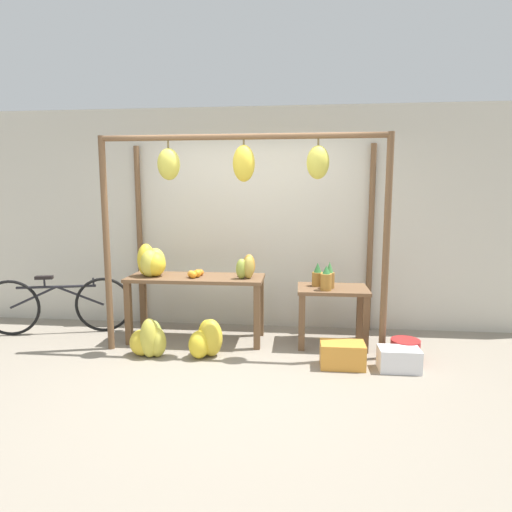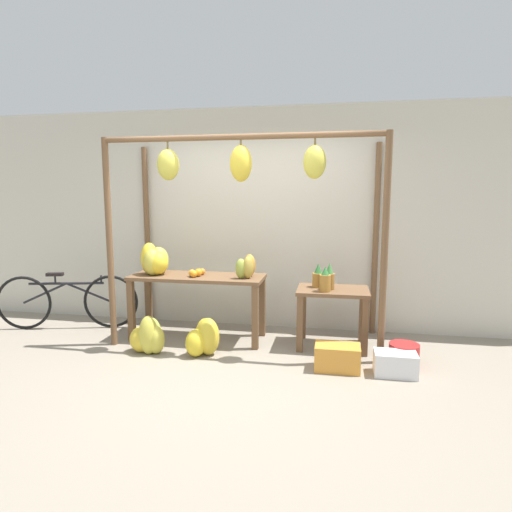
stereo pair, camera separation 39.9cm
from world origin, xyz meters
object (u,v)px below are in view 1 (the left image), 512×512
(banana_pile_on_table, at_px, (152,262))
(papaya_pile, at_px, (247,267))
(pineapple_cluster, at_px, (324,278))
(fruit_crate_white, at_px, (342,355))
(orange_pile, at_px, (196,274))
(blue_bucket, at_px, (405,351))
(fruit_crate_purple, at_px, (399,359))
(banana_pile_ground_left, at_px, (150,340))
(parked_bicycle, at_px, (58,305))
(banana_pile_ground_right, at_px, (207,339))

(banana_pile_on_table, distance_m, papaya_pile, 1.12)
(pineapple_cluster, height_order, fruit_crate_white, pineapple_cluster)
(pineapple_cluster, bearing_deg, papaya_pile, 179.55)
(orange_pile, height_order, blue_bucket, orange_pile)
(fruit_crate_purple, bearing_deg, banana_pile_on_table, 166.33)
(papaya_pile, bearing_deg, banana_pile_ground_left, -151.37)
(pineapple_cluster, height_order, banana_pile_ground_left, pineapple_cluster)
(banana_pile_ground_left, xyz_separation_m, parked_bicycle, (-1.39, 0.62, 0.19))
(banana_pile_on_table, height_order, pineapple_cluster, banana_pile_on_table)
(blue_bucket, relative_size, parked_bicycle, 0.17)
(banana_pile_on_table, distance_m, fruit_crate_purple, 2.91)
(banana_pile_on_table, relative_size, fruit_crate_purple, 1.10)
(blue_bucket, bearing_deg, orange_pile, 169.95)
(banana_pile_ground_right, height_order, fruit_crate_purple, banana_pile_ground_right)
(pineapple_cluster, xyz_separation_m, banana_pile_ground_left, (-1.86, -0.53, -0.61))
(banana_pile_ground_left, relative_size, fruit_crate_purple, 1.21)
(blue_bucket, distance_m, parked_bicycle, 4.11)
(fruit_crate_white, distance_m, fruit_crate_purple, 0.55)
(orange_pile, xyz_separation_m, blue_bucket, (2.29, -0.41, -0.69))
(papaya_pile, bearing_deg, orange_pile, -178.52)
(orange_pile, height_order, pineapple_cluster, pineapple_cluster)
(banana_pile_ground_right, height_order, fruit_crate_white, banana_pile_ground_right)
(banana_pile_ground_left, xyz_separation_m, banana_pile_ground_right, (0.61, 0.06, 0.01))
(fruit_crate_white, distance_m, papaya_pile, 1.43)
(banana_pile_on_table, bearing_deg, fruit_crate_purple, -13.67)
(banana_pile_ground_left, height_order, parked_bicycle, parked_bicycle)
(banana_pile_ground_right, distance_m, blue_bucket, 2.08)
(banana_pile_on_table, xyz_separation_m, banana_pile_ground_left, (0.14, -0.54, -0.75))
(papaya_pile, xyz_separation_m, fruit_crate_purple, (1.59, -0.65, -0.78))
(banana_pile_ground_left, bearing_deg, banana_pile_on_table, 104.70)
(fruit_crate_purple, bearing_deg, fruit_crate_white, 176.61)
(papaya_pile, bearing_deg, parked_bicycle, 177.89)
(banana_pile_ground_left, xyz_separation_m, papaya_pile, (0.98, 0.54, 0.72))
(pineapple_cluster, relative_size, papaya_pile, 1.05)
(orange_pile, bearing_deg, blue_bucket, -10.05)
(orange_pile, bearing_deg, fruit_crate_purple, -16.33)
(banana_pile_ground_right, height_order, blue_bucket, banana_pile_ground_right)
(banana_pile_ground_right, bearing_deg, fruit_crate_purple, -5.30)
(banana_pile_on_table, distance_m, orange_pile, 0.54)
(blue_bucket, height_order, parked_bicycle, parked_bicycle)
(banana_pile_on_table, relative_size, blue_bucket, 1.46)
(banana_pile_ground_right, distance_m, fruit_crate_purple, 1.97)
(banana_pile_ground_right, distance_m, parked_bicycle, 2.08)
(fruit_crate_white, bearing_deg, orange_pile, 159.64)
(banana_pile_ground_right, bearing_deg, blue_bucket, 1.39)
(blue_bucket, bearing_deg, papaya_pile, 166.06)
(banana_pile_on_table, distance_m, blue_bucket, 2.97)
(fruit_crate_white, bearing_deg, pineapple_cluster, 104.72)
(blue_bucket, xyz_separation_m, fruit_crate_purple, (-0.11, -0.23, -0.00))
(blue_bucket, distance_m, fruit_crate_purple, 0.26)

